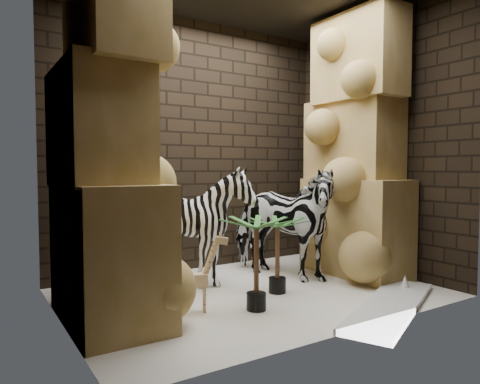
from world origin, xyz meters
TOP-DOWN VIEW (x-y plane):
  - floor at (0.00, 0.00)m, footprint 3.50×3.50m
  - wall_back at (0.00, 1.25)m, footprint 3.50×0.00m
  - wall_front at (0.00, -1.25)m, footprint 3.50×0.00m
  - wall_left at (-1.75, 0.00)m, footprint 0.00×3.00m
  - wall_right at (1.75, 0.00)m, footprint 0.00×3.00m
  - rock_pillar_left at (-1.40, 0.00)m, footprint 0.68×1.30m
  - rock_pillar_right at (1.42, 0.00)m, footprint 0.58×1.25m
  - zebra_right at (0.58, 0.32)m, footprint 1.03×1.38m
  - zebra_left at (-0.33, 0.54)m, footprint 1.32×1.48m
  - giraffe_toy at (-0.75, -0.21)m, footprint 0.37×0.25m
  - palm_front at (0.21, -0.13)m, footprint 0.36×0.36m
  - palm_back at (-0.27, -0.45)m, footprint 0.36×0.36m
  - surfboard at (0.74, -1.05)m, footprint 1.73×1.12m

SIDE VIEW (x-z plane):
  - floor at x=0.00m, z-range 0.00..0.00m
  - surfboard at x=0.74m, z-range 0.00..0.05m
  - giraffe_toy at x=-0.75m, z-range 0.00..0.69m
  - palm_front at x=0.21m, z-range 0.00..0.75m
  - palm_back at x=-0.27m, z-range 0.00..0.82m
  - zebra_left at x=-0.33m, z-range 0.00..1.13m
  - zebra_right at x=0.58m, z-range 0.00..1.45m
  - wall_back at x=0.00m, z-range -0.25..3.25m
  - wall_front at x=0.00m, z-range -0.25..3.25m
  - wall_left at x=-1.75m, z-range 0.00..3.00m
  - wall_right at x=1.75m, z-range 0.00..3.00m
  - rock_pillar_left at x=-1.40m, z-range 0.00..3.00m
  - rock_pillar_right at x=1.42m, z-range 0.00..3.00m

